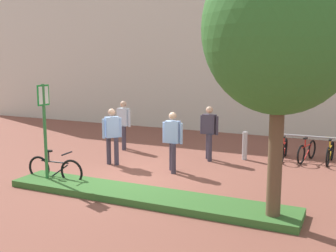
{
  "coord_description": "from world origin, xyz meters",
  "views": [
    {
      "loc": [
        5.29,
        -9.77,
        3.24
      ],
      "look_at": [
        0.3,
        1.07,
        1.26
      ],
      "focal_mm": 44.43,
      "sensor_mm": 36.0,
      "label": 1
    }
  ],
  "objects_px": {
    "bike_rack_cluster": "(307,150)",
    "bollard_steel": "(245,146)",
    "parking_sign_post": "(44,120)",
    "bike_at_sign": "(55,169)",
    "tree_sidewalk": "(281,29)",
    "person_suited_dark": "(209,130)",
    "person_casual_tan": "(112,133)",
    "person_shirt_blue": "(124,122)",
    "person_shirt_white": "(173,138)"
  },
  "relations": [
    {
      "from": "tree_sidewalk",
      "to": "person_suited_dark",
      "type": "relative_size",
      "value": 3.13
    },
    {
      "from": "parking_sign_post",
      "to": "bollard_steel",
      "type": "distance_m",
      "value": 6.27
    },
    {
      "from": "person_shirt_blue",
      "to": "person_casual_tan",
      "type": "distance_m",
      "value": 2.16
    },
    {
      "from": "parking_sign_post",
      "to": "person_casual_tan",
      "type": "bearing_deg",
      "value": 79.1
    },
    {
      "from": "bike_rack_cluster",
      "to": "bollard_steel",
      "type": "xyz_separation_m",
      "value": [
        -1.83,
        -0.59,
        0.1
      ]
    },
    {
      "from": "bollard_steel",
      "to": "person_shirt_blue",
      "type": "xyz_separation_m",
      "value": [
        -4.29,
        -0.29,
        0.53
      ]
    },
    {
      "from": "tree_sidewalk",
      "to": "person_shirt_blue",
      "type": "xyz_separation_m",
      "value": [
        -6.1,
        4.54,
        -2.77
      ]
    },
    {
      "from": "bollard_steel",
      "to": "tree_sidewalk",
      "type": "bearing_deg",
      "value": -69.45
    },
    {
      "from": "bike_rack_cluster",
      "to": "person_shirt_white",
      "type": "distance_m",
      "value": 4.44
    },
    {
      "from": "person_suited_dark",
      "to": "person_shirt_white",
      "type": "bearing_deg",
      "value": -105.64
    },
    {
      "from": "bollard_steel",
      "to": "person_casual_tan",
      "type": "height_order",
      "value": "person_casual_tan"
    },
    {
      "from": "bike_at_sign",
      "to": "person_shirt_white",
      "type": "bearing_deg",
      "value": 43.14
    },
    {
      "from": "person_shirt_blue",
      "to": "person_casual_tan",
      "type": "xyz_separation_m",
      "value": [
        0.79,
        -2.01,
        0.0
      ]
    },
    {
      "from": "person_suited_dark",
      "to": "person_casual_tan",
      "type": "xyz_separation_m",
      "value": [
        -2.48,
        -1.75,
        0.0
      ]
    },
    {
      "from": "bike_at_sign",
      "to": "bollard_steel",
      "type": "distance_m",
      "value": 5.93
    },
    {
      "from": "parking_sign_post",
      "to": "bike_rack_cluster",
      "type": "height_order",
      "value": "parking_sign_post"
    },
    {
      "from": "bike_at_sign",
      "to": "bike_rack_cluster",
      "type": "relative_size",
      "value": 0.8
    },
    {
      "from": "bike_rack_cluster",
      "to": "person_casual_tan",
      "type": "relative_size",
      "value": 1.23
    },
    {
      "from": "tree_sidewalk",
      "to": "bollard_steel",
      "type": "distance_m",
      "value": 6.12
    },
    {
      "from": "bike_at_sign",
      "to": "person_shirt_blue",
      "type": "height_order",
      "value": "person_shirt_blue"
    },
    {
      "from": "parking_sign_post",
      "to": "bike_rack_cluster",
      "type": "bearing_deg",
      "value": 42.39
    },
    {
      "from": "bike_rack_cluster",
      "to": "person_shirt_blue",
      "type": "bearing_deg",
      "value": -171.87
    },
    {
      "from": "parking_sign_post",
      "to": "person_shirt_blue",
      "type": "bearing_deg",
      "value": 94.24
    },
    {
      "from": "parking_sign_post",
      "to": "tree_sidewalk",
      "type": "bearing_deg",
      "value": -1.23
    },
    {
      "from": "person_shirt_blue",
      "to": "person_shirt_white",
      "type": "distance_m",
      "value": 3.42
    },
    {
      "from": "bollard_steel",
      "to": "person_casual_tan",
      "type": "bearing_deg",
      "value": -146.79
    },
    {
      "from": "bike_at_sign",
      "to": "bollard_steel",
      "type": "xyz_separation_m",
      "value": [
        3.87,
        4.49,
        0.1
      ]
    },
    {
      "from": "tree_sidewalk",
      "to": "bike_rack_cluster",
      "type": "distance_m",
      "value": 6.39
    },
    {
      "from": "bike_rack_cluster",
      "to": "person_suited_dark",
      "type": "relative_size",
      "value": 1.23
    },
    {
      "from": "tree_sidewalk",
      "to": "bollard_steel",
      "type": "height_order",
      "value": "tree_sidewalk"
    },
    {
      "from": "person_casual_tan",
      "to": "person_suited_dark",
      "type": "bearing_deg",
      "value": 35.27
    },
    {
      "from": "person_casual_tan",
      "to": "bollard_steel",
      "type": "bearing_deg",
      "value": 33.21
    },
    {
      "from": "bollard_steel",
      "to": "parking_sign_post",
      "type": "bearing_deg",
      "value": -130.15
    },
    {
      "from": "person_shirt_white",
      "to": "person_casual_tan",
      "type": "distance_m",
      "value": 1.99
    },
    {
      "from": "person_shirt_white",
      "to": "bike_rack_cluster",
      "type": "bearing_deg",
      "value": 40.64
    },
    {
      "from": "bollard_steel",
      "to": "bike_rack_cluster",
      "type": "bearing_deg",
      "value": 17.86
    },
    {
      "from": "person_suited_dark",
      "to": "person_shirt_blue",
      "type": "bearing_deg",
      "value": 175.6
    },
    {
      "from": "tree_sidewalk",
      "to": "bike_rack_cluster",
      "type": "bearing_deg",
      "value": 89.77
    },
    {
      "from": "parking_sign_post",
      "to": "person_shirt_blue",
      "type": "height_order",
      "value": "parking_sign_post"
    },
    {
      "from": "parking_sign_post",
      "to": "person_shirt_white",
      "type": "xyz_separation_m",
      "value": [
        2.46,
        2.42,
        -0.7
      ]
    },
    {
      "from": "bike_at_sign",
      "to": "bollard_steel",
      "type": "bearing_deg",
      "value": 49.23
    },
    {
      "from": "bike_rack_cluster",
      "to": "bollard_steel",
      "type": "height_order",
      "value": "bollard_steel"
    },
    {
      "from": "tree_sidewalk",
      "to": "person_shirt_blue",
      "type": "distance_m",
      "value": 8.09
    },
    {
      "from": "bike_rack_cluster",
      "to": "parking_sign_post",
      "type": "bearing_deg",
      "value": -137.61
    },
    {
      "from": "bollard_steel",
      "to": "person_shirt_blue",
      "type": "bearing_deg",
      "value": -176.2
    },
    {
      "from": "bike_at_sign",
      "to": "person_casual_tan",
      "type": "height_order",
      "value": "person_casual_tan"
    },
    {
      "from": "bollard_steel",
      "to": "person_suited_dark",
      "type": "xyz_separation_m",
      "value": [
        -1.02,
        -0.54,
        0.53
      ]
    },
    {
      "from": "bike_at_sign",
      "to": "person_casual_tan",
      "type": "distance_m",
      "value": 2.32
    },
    {
      "from": "bollard_steel",
      "to": "person_suited_dark",
      "type": "relative_size",
      "value": 0.52
    },
    {
      "from": "tree_sidewalk",
      "to": "parking_sign_post",
      "type": "bearing_deg",
      "value": 178.77
    }
  ]
}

